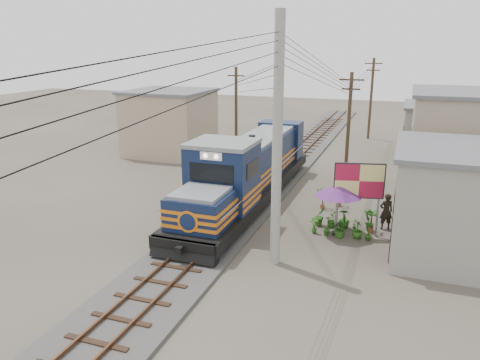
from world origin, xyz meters
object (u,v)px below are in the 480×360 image
at_px(vendor, 386,211).
at_px(billboard, 359,183).
at_px(locomotive, 248,172).
at_px(market_umbrella, 339,190).

bearing_deg(vendor, billboard, 22.63).
bearing_deg(billboard, locomotive, 142.61).
distance_m(billboard, market_umbrella, 0.99).
bearing_deg(market_umbrella, vendor, 33.89).
height_order(billboard, vendor, billboard).
distance_m(market_umbrella, vendor, 2.89).
distance_m(locomotive, market_umbrella, 6.22).
relative_size(locomotive, vendor, 9.25).
height_order(billboard, market_umbrella, billboard).
bearing_deg(billboard, market_umbrella, 173.56).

